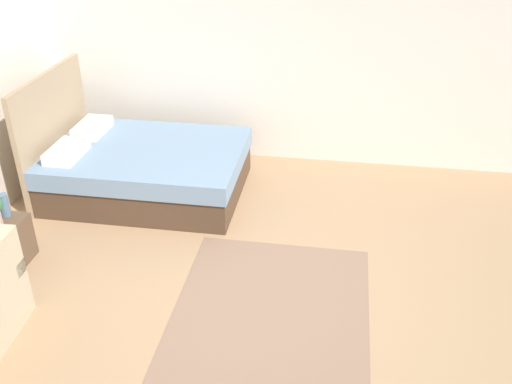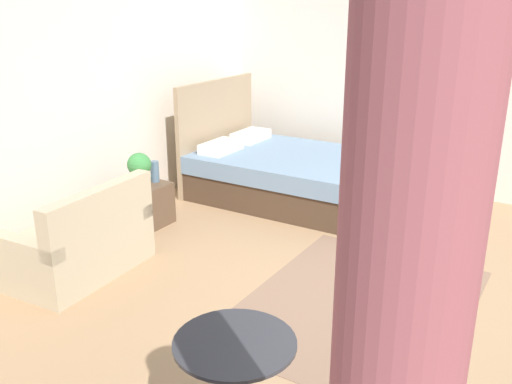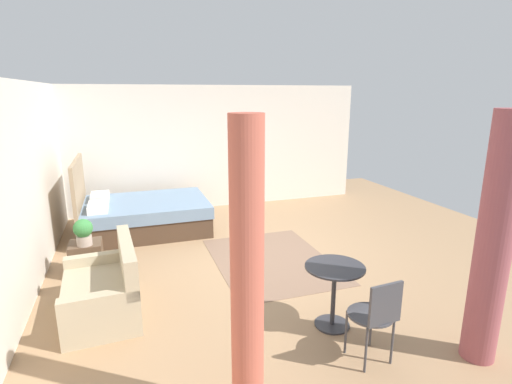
% 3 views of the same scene
% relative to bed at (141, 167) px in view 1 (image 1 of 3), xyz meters
% --- Properties ---
extents(ground_plane, '(9.31, 9.53, 0.02)m').
position_rel_bed_xyz_m(ground_plane, '(-1.90, -1.79, -0.33)').
color(ground_plane, '#9E7A56').
extents(wall_right, '(0.12, 6.53, 2.68)m').
position_rel_bed_xyz_m(wall_right, '(1.26, -1.79, 1.02)').
color(wall_right, silver).
rests_on(wall_right, ground).
extents(area_rug, '(2.32, 1.70, 0.01)m').
position_rel_bed_xyz_m(area_rug, '(-2.03, -1.81, -0.32)').
color(area_rug, '#7F604C').
rests_on(area_rug, ground).
extents(bed, '(1.65, 2.25, 1.41)m').
position_rel_bed_xyz_m(bed, '(0.00, 0.00, 0.00)').
color(bed, '#473323').
rests_on(bed, ground).
extents(nightstand, '(0.43, 0.43, 0.47)m').
position_rel_bed_xyz_m(nightstand, '(-1.59, 0.85, -0.09)').
color(nightstand, brown).
rests_on(nightstand, ground).
extents(vase, '(0.09, 0.09, 0.23)m').
position_rel_bed_xyz_m(vase, '(-1.47, 0.83, 0.26)').
color(vase, slate).
rests_on(vase, nightstand).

